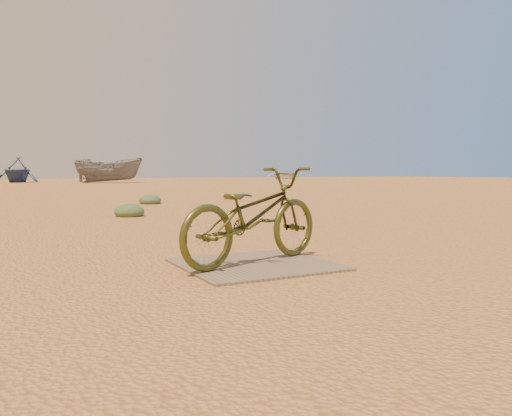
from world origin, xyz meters
name	(u,v)px	position (x,y,z in m)	size (l,w,h in m)	color
ground	(299,263)	(0.00, 0.00, 0.00)	(120.00, 120.00, 0.00)	#C27F45
plywood_board	(256,265)	(-0.43, 0.08, 0.01)	(1.37, 1.26, 0.02)	#77664F
bicycle	(253,215)	(-0.43, 0.12, 0.48)	(0.60, 1.73, 0.91)	#43461A
boat_far_left	(17,170)	(-1.08, 39.58, 1.02)	(3.33, 3.86, 2.03)	navy
boat_mid_right	(109,170)	(5.12, 35.09, 0.97)	(1.89, 5.02, 1.94)	slate
boat_far_right	(285,174)	(27.61, 46.57, 0.52)	(3.61, 5.06, 1.05)	silver
kale_a	(129,216)	(-0.26, 5.80, 0.00)	(0.59, 0.59, 0.32)	#5A734A
kale_b	(150,204)	(1.13, 9.29, 0.00)	(0.60, 0.60, 0.33)	#5A734A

